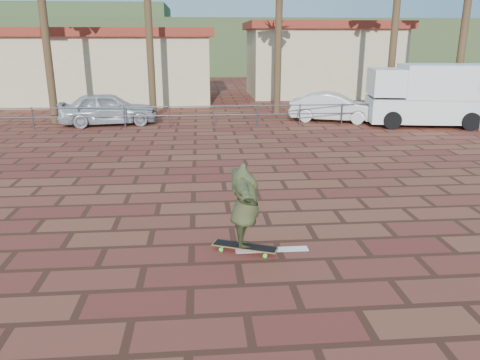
% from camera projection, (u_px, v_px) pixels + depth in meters
% --- Properties ---
extents(ground, '(120.00, 120.00, 0.00)m').
position_uv_depth(ground, '(231.00, 227.00, 10.05)').
color(ground, brown).
rests_on(ground, ground).
extents(paint_stripe, '(1.40, 0.22, 0.01)m').
position_uv_depth(paint_stripe, '(272.00, 250.00, 8.96)').
color(paint_stripe, white).
rests_on(paint_stripe, ground).
extents(guardrail, '(24.06, 0.06, 1.00)m').
position_uv_depth(guardrail, '(213.00, 112.00, 21.30)').
color(guardrail, '#47494F').
rests_on(guardrail, ground).
extents(building_west, '(12.60, 7.60, 4.50)m').
position_uv_depth(building_west, '(114.00, 65.00, 29.88)').
color(building_west, beige).
rests_on(building_west, ground).
extents(building_east, '(10.60, 6.60, 5.00)m').
position_uv_depth(building_east, '(321.00, 59.00, 32.86)').
color(building_east, beige).
rests_on(building_east, ground).
extents(hill_front, '(70.00, 18.00, 6.00)m').
position_uv_depth(hill_front, '(203.00, 46.00, 56.87)').
color(hill_front, '#384C28').
rests_on(hill_front, ground).
extents(hill_back, '(35.00, 14.00, 8.00)m').
position_uv_depth(hill_back, '(33.00, 38.00, 60.50)').
color(hill_back, '#384C28').
rests_on(hill_back, ground).
extents(longboard, '(1.26, 0.73, 0.12)m').
position_uv_depth(longboard, '(245.00, 247.00, 8.86)').
color(longboard, olive).
rests_on(longboard, ground).
extents(skateboarder, '(0.60, 2.00, 1.62)m').
position_uv_depth(skateboarder, '(245.00, 206.00, 8.62)').
color(skateboarder, '#3B4022').
rests_on(skateboarder, longboard).
extents(campervan, '(5.66, 3.11, 2.78)m').
position_uv_depth(campervan, '(430.00, 94.00, 21.40)').
color(campervan, silver).
rests_on(campervan, ground).
extents(car_silver, '(4.66, 2.44, 1.51)m').
position_uv_depth(car_silver, '(108.00, 109.00, 21.83)').
color(car_silver, '#B3B5BB').
rests_on(car_silver, ground).
extents(car_white, '(4.39, 2.76, 1.37)m').
position_uv_depth(car_white, '(333.00, 107.00, 22.73)').
color(car_white, silver).
rests_on(car_white, ground).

